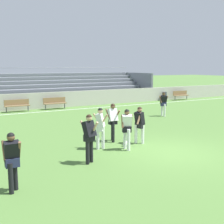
% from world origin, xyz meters
% --- Properties ---
extents(ground_plane, '(160.00, 160.00, 0.00)m').
position_xyz_m(ground_plane, '(0.00, 0.00, 0.00)').
color(ground_plane, '#517A38').
extents(field_line_sideline, '(44.00, 0.12, 0.01)m').
position_xyz_m(field_line_sideline, '(0.00, 12.59, 0.00)').
color(field_line_sideline, white).
rests_on(field_line_sideline, ground).
extents(sideline_wall, '(48.00, 0.16, 1.29)m').
position_xyz_m(sideline_wall, '(0.00, 14.22, 0.64)').
color(sideline_wall, '#BCB7AD').
rests_on(sideline_wall, ground).
extents(bleacher_stand, '(17.53, 5.27, 3.24)m').
position_xyz_m(bleacher_stand, '(1.67, 17.62, 1.40)').
color(bleacher_stand, '#9EA3AD').
rests_on(bleacher_stand, ground).
extents(bench_far_right, '(1.80, 0.40, 0.90)m').
position_xyz_m(bench_far_right, '(-3.18, 13.56, 0.55)').
color(bench_far_right, olive).
rests_on(bench_far_right, ground).
extents(bench_centre_sideline, '(1.80, 0.40, 0.90)m').
position_xyz_m(bench_centre_sideline, '(12.77, 13.56, 0.55)').
color(bench_centre_sideline, olive).
rests_on(bench_centre_sideline, ground).
extents(bench_far_left, '(1.80, 0.40, 0.90)m').
position_xyz_m(bench_far_left, '(-0.29, 13.56, 0.55)').
color(bench_far_left, olive).
rests_on(bench_far_left, ground).
extents(trash_bin, '(0.46, 0.46, 0.86)m').
position_xyz_m(trash_bin, '(10.88, 13.77, 0.43)').
color(trash_bin, '#3D424C').
rests_on(trash_bin, ground).
extents(player_dark_overlapping, '(0.55, 0.45, 1.61)m').
position_xyz_m(player_dark_overlapping, '(-0.37, 1.73, 0.95)').
color(player_dark_overlapping, white).
rests_on(player_dark_overlapping, ground).
extents(player_white_dropping_back, '(0.50, 0.64, 1.69)m').
position_xyz_m(player_white_dropping_back, '(-2.23, 1.79, 1.01)').
color(player_white_dropping_back, white).
rests_on(player_white_dropping_back, ground).
extents(player_dark_trailing_run, '(0.57, 0.49, 1.62)m').
position_xyz_m(player_dark_trailing_run, '(5.05, 6.76, 0.96)').
color(player_dark_trailing_run, white).
rests_on(player_dark_trailing_run, ground).
extents(player_white_wide_left, '(0.44, 0.63, 1.71)m').
position_xyz_m(player_white_wide_left, '(-1.20, 2.61, 1.02)').
color(player_white_wide_left, black).
rests_on(player_white_wide_left, ground).
extents(player_white_on_ball, '(0.58, 0.47, 1.65)m').
position_xyz_m(player_white_on_ball, '(-1.36, 1.18, 0.98)').
color(player_white_on_ball, white).
rests_on(player_white_on_ball, ground).
extents(player_dark_deep_cover, '(0.44, 0.44, 1.62)m').
position_xyz_m(player_dark_deep_cover, '(-6.12, -0.72, 0.96)').
color(player_dark_deep_cover, black).
rests_on(player_dark_deep_cover, ground).
extents(player_dark_wide_right, '(0.49, 0.59, 1.72)m').
position_xyz_m(player_dark_wide_right, '(-3.36, 0.40, 1.03)').
color(player_dark_wide_right, black).
rests_on(player_dark_wide_right, ground).
extents(soccer_ball, '(0.22, 0.22, 0.22)m').
position_xyz_m(soccer_ball, '(-1.13, 1.64, 0.11)').
color(soccer_ball, white).
rests_on(soccer_ball, ground).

